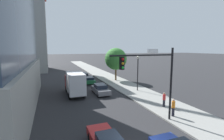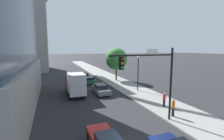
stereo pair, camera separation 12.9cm
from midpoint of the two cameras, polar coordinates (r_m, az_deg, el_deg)
sidewalk at (r=31.63m, az=3.91°, el=-5.06°), size 5.30×120.00×0.15m
construction_building at (r=57.72m, az=-29.72°, el=14.08°), size 21.48×25.18×34.88m
traffic_light_pole at (r=14.98m, az=14.09°, el=-0.77°), size 6.26×0.48×6.88m
street_lamp at (r=26.63m, az=9.22°, el=0.69°), size 0.44×0.44×5.60m
street_tree at (r=34.92m, az=1.61°, el=3.85°), size 4.66×4.66×6.92m
car_gray at (r=25.43m, az=-3.81°, el=-6.64°), size 1.88×4.51×1.51m
car_green at (r=33.25m, az=-7.91°, el=-3.44°), size 1.83×4.61×1.37m
car_black at (r=38.78m, az=-9.76°, el=-1.87°), size 1.89×4.71×1.40m
box_truck at (r=25.08m, az=-12.61°, el=-4.32°), size 2.26×6.65×3.47m
pedestrian_orange_shirt at (r=18.01m, az=20.72°, el=-12.10°), size 0.34×0.34×1.78m
pedestrian_red_shirt at (r=20.38m, az=17.87°, el=-9.79°), size 0.34×0.34×1.71m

